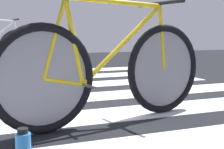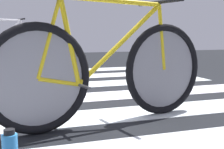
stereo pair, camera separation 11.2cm
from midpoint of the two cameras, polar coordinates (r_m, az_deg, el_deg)
The scene contains 4 objects.
ground at distance 3.17m, azimuth -13.61°, elevation -4.64°, with size 18.00×14.00×0.02m.
crosswalk_markings at distance 3.12m, azimuth -14.56°, elevation -4.63°, with size 5.43×5.00×0.00m.
bicycle_1_of_3 at distance 2.27m, azimuth 0.54°, elevation 0.90°, with size 1.71×0.56×0.93m.
traffic_cone at distance 4.34m, azimuth 11.27°, elevation 1.62°, with size 0.39×0.39×0.44m.
Camera 2 is at (-0.22, -3.09, 0.67)m, focal length 50.82 mm.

